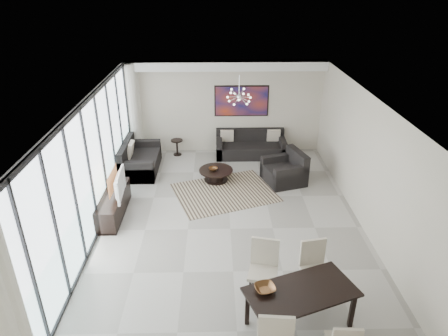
{
  "coord_description": "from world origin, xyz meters",
  "views": [
    {
      "loc": [
        -0.31,
        -7.49,
        5.18
      ],
      "look_at": [
        -0.13,
        0.58,
        1.25
      ],
      "focal_mm": 32.0,
      "sensor_mm": 36.0,
      "label": 1
    }
  ],
  "objects_px": {
    "coffee_table": "(216,174)",
    "sofa_main": "(250,147)",
    "television": "(116,185)",
    "dining_table": "(301,295)",
    "tv_console": "(113,204)"
  },
  "relations": [
    {
      "from": "coffee_table",
      "to": "sofa_main",
      "type": "relative_size",
      "value": 0.43
    },
    {
      "from": "coffee_table",
      "to": "television",
      "type": "bearing_deg",
      "value": -142.27
    },
    {
      "from": "coffee_table",
      "to": "dining_table",
      "type": "bearing_deg",
      "value": -75.56
    },
    {
      "from": "coffee_table",
      "to": "tv_console",
      "type": "relative_size",
      "value": 0.53
    },
    {
      "from": "dining_table",
      "to": "tv_console",
      "type": "bearing_deg",
      "value": 137.7
    },
    {
      "from": "sofa_main",
      "to": "coffee_table",
      "type": "bearing_deg",
      "value": -122.88
    },
    {
      "from": "tv_console",
      "to": "sofa_main",
      "type": "bearing_deg",
      "value": 43.81
    },
    {
      "from": "sofa_main",
      "to": "television",
      "type": "height_order",
      "value": "television"
    },
    {
      "from": "sofa_main",
      "to": "television",
      "type": "relative_size",
      "value": 2.16
    },
    {
      "from": "television",
      "to": "coffee_table",
      "type": "bearing_deg",
      "value": -56.18
    },
    {
      "from": "coffee_table",
      "to": "sofa_main",
      "type": "height_order",
      "value": "sofa_main"
    },
    {
      "from": "sofa_main",
      "to": "television",
      "type": "xyz_separation_m",
      "value": [
        -3.38,
        -3.47,
        0.57
      ]
    },
    {
      "from": "dining_table",
      "to": "coffee_table",
      "type": "bearing_deg",
      "value": 104.44
    },
    {
      "from": "coffee_table",
      "to": "dining_table",
      "type": "relative_size",
      "value": 0.49
    },
    {
      "from": "coffee_table",
      "to": "sofa_main",
      "type": "xyz_separation_m",
      "value": [
        1.1,
        1.7,
        0.08
      ]
    }
  ]
}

